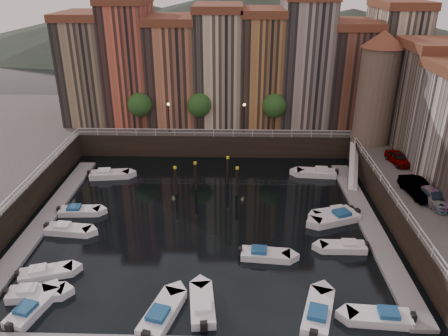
{
  "coord_description": "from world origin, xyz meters",
  "views": [
    {
      "loc": [
        2.88,
        -38.21,
        23.0
      ],
      "look_at": [
        1.7,
        4.0,
        3.86
      ],
      "focal_mm": 35.0,
      "sensor_mm": 36.0,
      "label": 1
    }
  ],
  "objects_px": {
    "boat_left_1": "(45,273)",
    "boat_left_2": "(68,230)",
    "gangway": "(354,164)",
    "car_a": "(398,159)",
    "corner_tower": "(377,86)",
    "car_b": "(417,189)",
    "boat_left_0": "(35,293)",
    "car_c": "(432,198)",
    "mooring_pilings": "(209,178)"
  },
  "relations": [
    {
      "from": "boat_left_1",
      "to": "boat_left_2",
      "type": "xyz_separation_m",
      "value": [
        -0.45,
        6.54,
        0.01
      ]
    },
    {
      "from": "boat_left_2",
      "to": "car_a",
      "type": "height_order",
      "value": "car_a"
    },
    {
      "from": "corner_tower",
      "to": "car_b",
      "type": "height_order",
      "value": "corner_tower"
    },
    {
      "from": "boat_left_1",
      "to": "car_c",
      "type": "bearing_deg",
      "value": -4.93
    },
    {
      "from": "car_c",
      "to": "boat_left_2",
      "type": "bearing_deg",
      "value": 164.79
    },
    {
      "from": "mooring_pilings",
      "to": "car_c",
      "type": "xyz_separation_m",
      "value": [
        21.37,
        -7.94,
        2.03
      ]
    },
    {
      "from": "gangway",
      "to": "car_c",
      "type": "relative_size",
      "value": 1.77
    },
    {
      "from": "boat_left_0",
      "to": "boat_left_1",
      "type": "height_order",
      "value": "boat_left_0"
    },
    {
      "from": "gangway",
      "to": "boat_left_0",
      "type": "bearing_deg",
      "value": -143.32
    },
    {
      "from": "boat_left_1",
      "to": "car_c",
      "type": "relative_size",
      "value": 0.96
    },
    {
      "from": "corner_tower",
      "to": "car_c",
      "type": "relative_size",
      "value": 2.93
    },
    {
      "from": "corner_tower",
      "to": "mooring_pilings",
      "type": "relative_size",
      "value": 1.92
    },
    {
      "from": "car_b",
      "to": "corner_tower",
      "type": "bearing_deg",
      "value": 83.96
    },
    {
      "from": "mooring_pilings",
      "to": "car_c",
      "type": "bearing_deg",
      "value": -20.39
    },
    {
      "from": "boat_left_0",
      "to": "boat_left_2",
      "type": "xyz_separation_m",
      "value": [
        -0.67,
        9.02,
        0.0
      ]
    },
    {
      "from": "gangway",
      "to": "boat_left_1",
      "type": "relative_size",
      "value": 1.83
    },
    {
      "from": "car_a",
      "to": "mooring_pilings",
      "type": "bearing_deg",
      "value": 174.01
    },
    {
      "from": "car_a",
      "to": "boat_left_1",
      "type": "bearing_deg",
      "value": -162.91
    },
    {
      "from": "boat_left_0",
      "to": "boat_left_1",
      "type": "xyz_separation_m",
      "value": [
        -0.21,
        2.48,
        -0.0
      ]
    },
    {
      "from": "boat_left_0",
      "to": "boat_left_2",
      "type": "height_order",
      "value": "boat_left_2"
    },
    {
      "from": "boat_left_0",
      "to": "boat_left_2",
      "type": "bearing_deg",
      "value": 86.62
    },
    {
      "from": "corner_tower",
      "to": "car_a",
      "type": "height_order",
      "value": "corner_tower"
    },
    {
      "from": "boat_left_0",
      "to": "car_b",
      "type": "xyz_separation_m",
      "value": [
        32.95,
        11.84,
        3.44
      ]
    },
    {
      "from": "gangway",
      "to": "car_a",
      "type": "bearing_deg",
      "value": -31.18
    },
    {
      "from": "gangway",
      "to": "mooring_pilings",
      "type": "xyz_separation_m",
      "value": [
        -17.14,
        -3.84,
        -0.27
      ]
    },
    {
      "from": "corner_tower",
      "to": "boat_left_0",
      "type": "relative_size",
      "value": 3.02
    },
    {
      "from": "boat_left_1",
      "to": "car_b",
      "type": "distance_m",
      "value": 34.63
    },
    {
      "from": "boat_left_1",
      "to": "boat_left_0",
      "type": "bearing_deg",
      "value": -102.84
    },
    {
      "from": "boat_left_2",
      "to": "car_c",
      "type": "xyz_separation_m",
      "value": [
        34.46,
        1.22,
        3.33
      ]
    },
    {
      "from": "car_c",
      "to": "car_b",
      "type": "bearing_deg",
      "value": 100.67
    },
    {
      "from": "gangway",
      "to": "car_a",
      "type": "relative_size",
      "value": 2.1
    },
    {
      "from": "boat_left_2",
      "to": "car_b",
      "type": "distance_m",
      "value": 33.91
    },
    {
      "from": "gangway",
      "to": "car_c",
      "type": "height_order",
      "value": "car_c"
    },
    {
      "from": "corner_tower",
      "to": "car_b",
      "type": "xyz_separation_m",
      "value": [
        0.48,
        -14.68,
        -6.41
      ]
    },
    {
      "from": "gangway",
      "to": "car_c",
      "type": "bearing_deg",
      "value": -70.25
    },
    {
      "from": "boat_left_0",
      "to": "corner_tower",
      "type": "bearing_deg",
      "value": 31.62
    },
    {
      "from": "car_b",
      "to": "boat_left_0",
      "type": "bearing_deg",
      "value": -168.16
    },
    {
      "from": "boat_left_2",
      "to": "car_b",
      "type": "xyz_separation_m",
      "value": [
        33.62,
        2.82,
        3.43
      ]
    },
    {
      "from": "mooring_pilings",
      "to": "boat_left_1",
      "type": "height_order",
      "value": "mooring_pilings"
    },
    {
      "from": "gangway",
      "to": "car_a",
      "type": "xyz_separation_m",
      "value": [
        4.11,
        -2.49,
        1.76
      ]
    },
    {
      "from": "gangway",
      "to": "mooring_pilings",
      "type": "distance_m",
      "value": 17.57
    },
    {
      "from": "boat_left_2",
      "to": "car_c",
      "type": "bearing_deg",
      "value": 7.99
    },
    {
      "from": "corner_tower",
      "to": "gangway",
      "type": "distance_m",
      "value": 9.86
    },
    {
      "from": "gangway",
      "to": "boat_left_1",
      "type": "bearing_deg",
      "value": -146.73
    },
    {
      "from": "corner_tower",
      "to": "gangway",
      "type": "bearing_deg",
      "value": -122.8
    },
    {
      "from": "corner_tower",
      "to": "boat_left_2",
      "type": "bearing_deg",
      "value": -152.16
    },
    {
      "from": "boat_left_1",
      "to": "car_b",
      "type": "height_order",
      "value": "car_b"
    },
    {
      "from": "boat_left_2",
      "to": "car_c",
      "type": "distance_m",
      "value": 34.65
    },
    {
      "from": "boat_left_1",
      "to": "car_a",
      "type": "xyz_separation_m",
      "value": [
        33.89,
        17.05,
        3.33
      ]
    },
    {
      "from": "boat_left_0",
      "to": "boat_left_2",
      "type": "distance_m",
      "value": 9.05
    }
  ]
}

